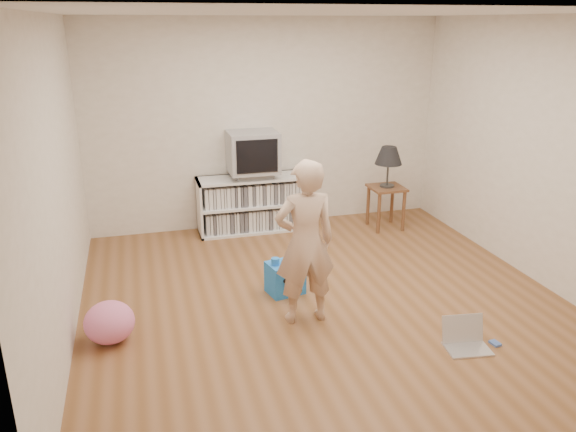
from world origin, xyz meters
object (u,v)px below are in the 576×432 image
at_px(person, 305,243).
at_px(crt_tv, 253,152).
at_px(dvd_deck, 253,174).
at_px(side_table, 386,197).
at_px(laptop, 465,339).
at_px(plush_blue, 285,277).
at_px(plush_pink, 109,322).
at_px(table_lamp, 389,156).
at_px(media_unit, 253,203).

bearing_deg(person, crt_tv, -91.32).
height_order(dvd_deck, side_table, dvd_deck).
relative_size(person, laptop, 3.82).
height_order(dvd_deck, plush_blue, dvd_deck).
distance_m(plush_blue, plush_pink, 1.70).
bearing_deg(laptop, plush_pink, 170.55).
bearing_deg(plush_pink, side_table, 29.72).
xyz_separation_m(table_lamp, plush_blue, (-1.73, -1.45, -0.78)).
relative_size(side_table, person, 0.37).
bearing_deg(crt_tv, plush_pink, -126.84).
bearing_deg(plush_pink, dvd_deck, 53.20).
bearing_deg(dvd_deck, table_lamp, -12.63).
relative_size(crt_tv, person, 0.41).
height_order(media_unit, crt_tv, crt_tv).
xyz_separation_m(dvd_deck, plush_pink, (-1.71, -2.29, -0.56)).
relative_size(crt_tv, side_table, 1.09).
xyz_separation_m(crt_tv, laptop, (1.10, -3.14, -0.95)).
height_order(laptop, plush_blue, plush_blue).
relative_size(dvd_deck, crt_tv, 0.75).
distance_m(laptop, plush_pink, 2.94).
relative_size(laptop, plush_blue, 1.00).
distance_m(person, plush_pink, 1.76).
bearing_deg(plush_blue, laptop, -60.79).
bearing_deg(media_unit, side_table, -13.14).
relative_size(person, plush_pink, 3.57).
height_order(person, plush_pink, person).
height_order(dvd_deck, laptop, dvd_deck).
relative_size(dvd_deck, plush_blue, 1.16).
distance_m(crt_tv, side_table, 1.80).
xyz_separation_m(dvd_deck, table_lamp, (1.65, -0.37, 0.21)).
relative_size(laptop, plush_pink, 0.93).
xyz_separation_m(side_table, person, (-1.70, -2.00, 0.32)).
xyz_separation_m(side_table, plush_blue, (-1.73, -1.45, -0.25)).
height_order(crt_tv, laptop, crt_tv).
bearing_deg(crt_tv, media_unit, 90.00).
bearing_deg(person, laptop, 145.55).
distance_m(dvd_deck, plush_pink, 2.92).
xyz_separation_m(dvd_deck, side_table, (1.65, -0.37, -0.32)).
distance_m(crt_tv, laptop, 3.46).
bearing_deg(table_lamp, laptop, -101.33).
relative_size(media_unit, dvd_deck, 3.11).
bearing_deg(table_lamp, media_unit, 166.86).
bearing_deg(crt_tv, plush_blue, -92.43).
xyz_separation_m(crt_tv, person, (-0.05, -2.36, -0.28)).
bearing_deg(side_table, plush_blue, -140.09).
xyz_separation_m(laptop, plush_blue, (-1.17, 1.33, 0.10)).
bearing_deg(table_lamp, person, -130.41).
bearing_deg(plush_pink, crt_tv, 53.16).
bearing_deg(plush_blue, plush_pink, -176.03).
distance_m(media_unit, laptop, 3.36).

